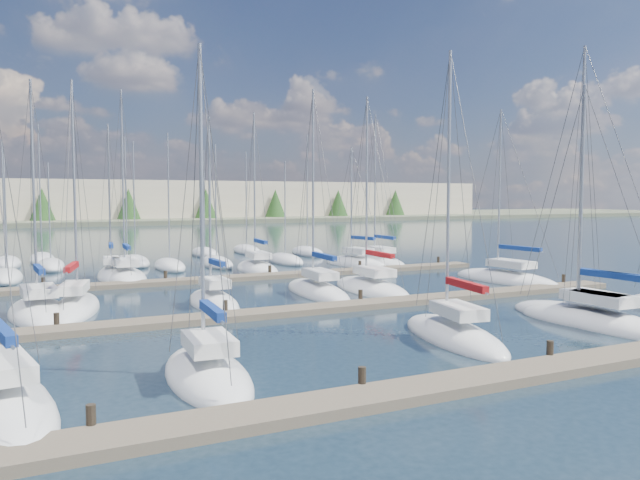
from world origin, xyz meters
name	(u,v)px	position (x,y,z in m)	size (l,w,h in m)	color
ground	(145,250)	(0.00, 60.00, 0.00)	(400.00, 400.00, 0.00)	#1E2F3C
dock_near	(481,380)	(0.00, 2.01, 0.15)	(44.00, 1.93, 1.10)	#6B5E4C
dock_mid	(303,310)	(0.00, 16.01, 0.15)	(44.00, 1.93, 1.10)	#6B5E4C
dock_far	(223,279)	(0.00, 30.01, 0.15)	(44.00, 1.93, 1.10)	#6B5E4C
sailboat_q	(356,263)	(13.74, 34.67, 0.17)	(4.08, 8.06, 11.31)	white
sailboat_h	(39,312)	(-12.61, 21.32, 0.18)	(3.35, 7.79, 12.91)	white
sailboat_j	(214,302)	(-3.61, 20.30, 0.19)	(2.38, 6.59, 11.37)	white
sailboat_k	(317,292)	(3.39, 21.27, 0.19)	(3.20, 9.16, 13.61)	white
sailboat_i	(76,308)	(-10.78, 21.70, 0.19)	(3.98, 8.25, 13.11)	white
sailboat_n	(111,275)	(-7.07, 35.66, 0.20)	(2.77, 6.89, 12.39)	white
sailboat_l	(371,289)	(7.14, 20.94, 0.17)	(3.49, 9.06, 13.37)	white
sailboat_e	(590,321)	(11.09, 7.14, 0.19)	(3.39, 7.81, 12.20)	white
sailboat_d	(454,336)	(3.20, 7.50, 0.19)	(3.89, 8.29, 13.13)	white
sailboat_c	(207,375)	(-7.95, 6.42, 0.18)	(3.13, 7.20, 11.97)	white
sailboat_p	(257,269)	(4.39, 34.70, 0.18)	(3.44, 8.36, 13.82)	white
sailboat_o	(126,277)	(-6.27, 33.90, 0.19)	(3.34, 8.08, 14.80)	white
sailboat_m	(506,279)	(18.26, 20.58, 0.17)	(3.63, 9.78, 13.19)	white
sailboat_f	(591,320)	(11.28, 7.26, 0.18)	(3.17, 10.16, 14.15)	white
sailboat_r	(378,262)	(16.24, 34.87, 0.19)	(2.93, 8.91, 14.35)	white
distant_boats	(130,262)	(-4.34, 43.76, 0.29)	(36.93, 20.75, 13.30)	#9EA0A5
shoreline	(14,191)	(-13.29, 149.77, 7.44)	(400.00, 60.00, 38.00)	#666B51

